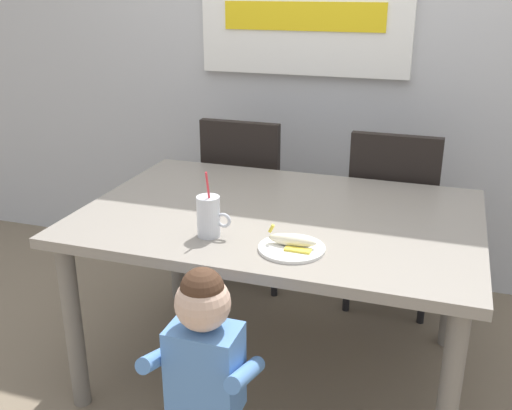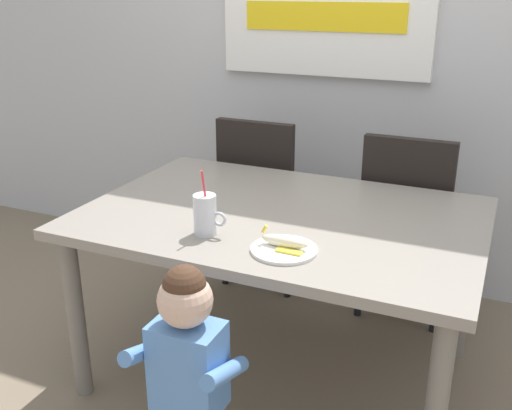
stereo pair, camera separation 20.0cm
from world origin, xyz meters
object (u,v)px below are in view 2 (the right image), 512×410
at_px(dining_chair_right, 408,216).
at_px(dining_chair_left, 263,193).
at_px(peeled_banana, 285,242).
at_px(dining_table, 282,233).
at_px(snack_plate, 284,250).
at_px(milk_cup, 205,217).
at_px(toddler_standing, 188,357).

bearing_deg(dining_chair_right, dining_chair_left, -2.28).
bearing_deg(dining_chair_right, peeled_banana, 76.82).
xyz_separation_m(dining_table, snack_plate, (0.14, -0.33, 0.09)).
height_order(dining_table, peeled_banana, peeled_banana).
bearing_deg(milk_cup, dining_chair_left, 101.99).
distance_m(dining_chair_right, toddler_standing, 1.48).
bearing_deg(dining_table, snack_plate, -67.29).
relative_size(snack_plate, peeled_banana, 1.34).
relative_size(dining_chair_left, toddler_standing, 1.15).
distance_m(milk_cup, snack_plate, 0.32).
relative_size(toddler_standing, milk_cup, 3.34).
relative_size(dining_chair_left, dining_chair_right, 1.00).
bearing_deg(toddler_standing, milk_cup, 109.87).
relative_size(dining_table, snack_plate, 6.78).
bearing_deg(toddler_standing, dining_chair_left, 104.22).
height_order(milk_cup, snack_plate, milk_cup).
relative_size(dining_table, dining_chair_left, 1.62).
bearing_deg(milk_cup, peeled_banana, -2.55).
bearing_deg(dining_table, peeled_banana, -66.57).
distance_m(dining_table, peeled_banana, 0.37).
relative_size(dining_chair_right, snack_plate, 4.17).
bearing_deg(snack_plate, dining_table, 112.71).
bearing_deg(milk_cup, dining_chair_right, 61.40).
xyz_separation_m(toddler_standing, snack_plate, (0.17, 0.38, 0.24)).
distance_m(snack_plate, peeled_banana, 0.03).
xyz_separation_m(dining_chair_left, milk_cup, (0.22, -1.06, 0.28)).
xyz_separation_m(dining_chair_right, toddler_standing, (-0.41, -1.43, -0.02)).
bearing_deg(dining_chair_left, toddler_standing, 104.22).
relative_size(dining_table, toddler_standing, 1.86).
bearing_deg(snack_plate, peeled_banana, 84.72).
height_order(dining_table, dining_chair_left, dining_chair_left).
xyz_separation_m(snack_plate, peeled_banana, (0.00, 0.01, 0.03)).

